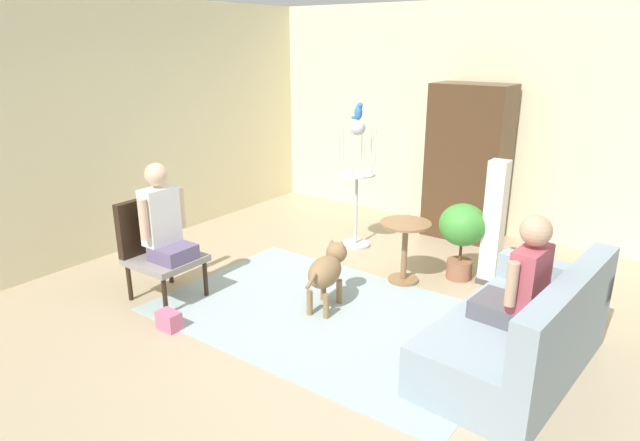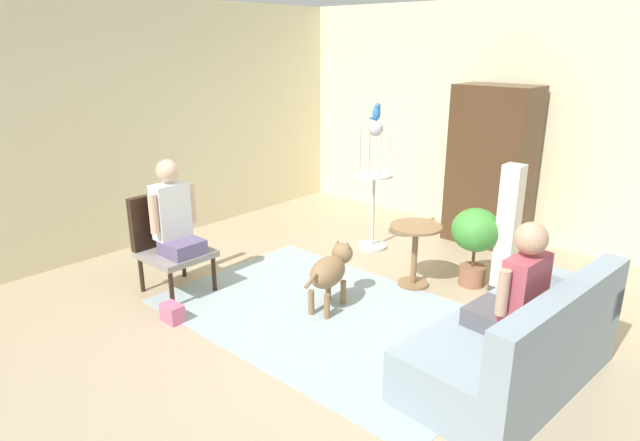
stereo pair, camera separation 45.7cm
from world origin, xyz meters
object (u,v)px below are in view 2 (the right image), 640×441
Objects in this scene: column_lamp at (508,230)px; parrot at (377,112)px; handbag at (172,313)px; bird_cage_stand at (374,179)px; armchair at (167,237)px; person_on_armchair at (174,214)px; round_end_table at (415,247)px; armoire_cabinet at (491,166)px; person_on_couch at (517,289)px; couch at (519,346)px; potted_plant at (476,235)px; dog at (330,270)px.

parrot is at bearing 176.61° from column_lamp.
bird_cage_stand is at bearing 85.71° from handbag.
armchair is 0.31m from person_on_armchair.
parrot is (-0.96, 0.59, 1.21)m from round_end_table.
round_end_table is (1.80, 1.69, -0.12)m from armchair.
armoire_cabinet is at bearing 62.84° from armchair.
person_on_couch is 2.97m from parrot.
couch is 8.75× the size of handbag.
dog is at bearing -119.07° from potted_plant.
column_lamp is at bearing 115.86° from person_on_couch.
parrot reaches higher than round_end_table.
person_on_armchair is 1.59m from dog.
column_lamp is (1.69, -0.10, -0.99)m from parrot.
parrot reaches higher than dog.
person_on_couch is 0.65× the size of column_lamp.
parrot reaches higher than handbag.
armchair reaches higher than couch.
person_on_armchair is 3.23m from column_lamp.
person_on_couch is 1.74m from round_end_table.
bird_cage_stand is at bearing -180.00° from parrot.
parrot is at bearing -129.08° from armoire_cabinet.
armchair is 1.15× the size of person_on_couch.
column_lamp is (1.70, -0.10, -0.21)m from bird_cage_stand.
round_end_table is at bearing -146.13° from column_lamp.
armchair is at bearing -110.05° from bird_cage_stand.
potted_plant is (2.08, 2.11, -0.27)m from person_on_armchair.
handbag is at bearing -126.49° from dog.
armoire_cabinet is (0.91, 1.12, 0.11)m from bird_cage_stand.
couch is 1.79m from dog.
column_lamp is (0.29, 0.07, 0.10)m from potted_plant.
armchair is 3.85m from armoire_cabinet.
bird_cage_stand is at bearing -129.18° from armoire_cabinet.
parrot is at bearing 148.39° from couch.
dog is 1.55m from potted_plant.
couch is at bearing -31.58° from bird_cage_stand.
armoire_cabinet is at bearing 50.92° from parrot.
bird_cage_stand is at bearing 113.30° from dog.
armchair is 1.06× the size of person_on_armchair.
parrot is 0.25× the size of potted_plant.
couch is 2.21× the size of potted_plant.
bird_cage_stand is at bearing 172.89° from potted_plant.
bird_cage_stand reaches higher than person_on_armchair.
potted_plant is 1.45m from armoire_cabinet.
person_on_armchair is 1.12× the size of potted_plant.
couch is 1.86× the size of armchair.
potted_plant is 3.01m from handbag.
person_on_armchair reaches higher than round_end_table.
armoire_cabinet is (-1.54, 2.62, 0.66)m from couch.
armoire_cabinet is (-1.48, 2.65, 0.22)m from person_on_couch.
couch is at bearing -31.61° from parrot.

